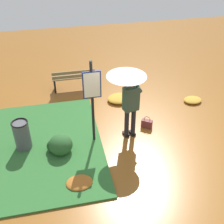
# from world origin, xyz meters

# --- Properties ---
(ground_plane) EXTENTS (18.00, 18.00, 0.00)m
(ground_plane) POSITION_xyz_m (0.00, 0.00, 0.00)
(ground_plane) COLOR brown
(grass_verge) EXTENTS (4.80, 4.00, 0.05)m
(grass_verge) POSITION_xyz_m (3.26, 0.29, 0.03)
(grass_verge) COLOR #2D662D
(grass_verge) RESTS_ON ground_plane
(person_with_umbrella) EXTENTS (0.96, 0.96, 2.04)m
(person_with_umbrella) POSITION_xyz_m (0.14, 0.31, 1.55)
(person_with_umbrella) COLOR black
(person_with_umbrella) RESTS_ON ground_plane
(info_sign_post) EXTENTS (0.44, 0.07, 2.30)m
(info_sign_post) POSITION_xyz_m (1.03, 0.30, 1.44)
(info_sign_post) COLOR black
(info_sign_post) RESTS_ON ground_plane
(handbag) EXTENTS (0.33, 0.28, 0.37)m
(handbag) POSITION_xyz_m (-0.51, 0.04, 0.13)
(handbag) COLOR brown
(handbag) RESTS_ON ground_plane
(park_bench) EXTENTS (1.40, 0.37, 0.75)m
(park_bench) POSITION_xyz_m (1.25, -2.52, 0.40)
(park_bench) COLOR black
(park_bench) RESTS_ON ground_plane
(trash_bin) EXTENTS (0.42, 0.42, 0.83)m
(trash_bin) POSITION_xyz_m (2.82, 0.22, 0.42)
(trash_bin) COLOR #4C4C51
(trash_bin) RESTS_ON ground_plane
(shrub_cluster) EXTENTS (0.64, 0.59, 0.53)m
(shrub_cluster) POSITION_xyz_m (1.94, 0.57, 0.25)
(shrub_cluster) COLOR #285628
(shrub_cluster) RESTS_ON ground_plane
(leaf_pile_near_person) EXTENTS (0.57, 0.46, 0.13)m
(leaf_pile_near_person) POSITION_xyz_m (-2.35, -0.93, 0.06)
(leaf_pile_near_person) COLOR gold
(leaf_pile_near_person) RESTS_ON ground_plane
(leaf_pile_by_bench) EXTENTS (0.59, 0.47, 0.13)m
(leaf_pile_by_bench) POSITION_xyz_m (1.60, 1.73, 0.07)
(leaf_pile_by_bench) COLOR #A86023
(leaf_pile_by_bench) RESTS_ON ground_plane
(leaf_pile_far_path) EXTENTS (0.80, 0.64, 0.18)m
(leaf_pile_far_path) POSITION_xyz_m (-0.09, -1.47, 0.09)
(leaf_pile_far_path) COLOR gold
(leaf_pile_far_path) RESTS_ON ground_plane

